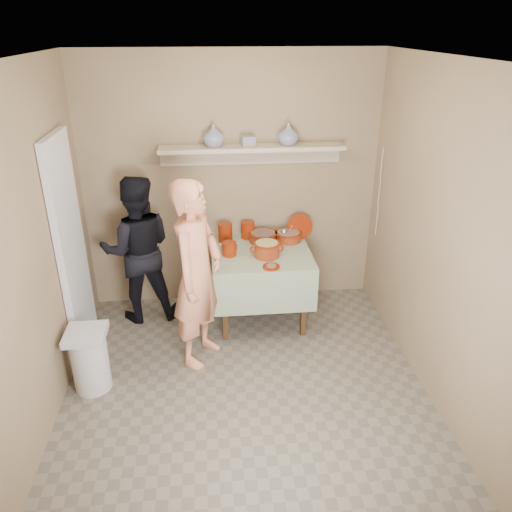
{
  "coord_description": "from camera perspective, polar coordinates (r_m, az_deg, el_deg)",
  "views": [
    {
      "loc": [
        -0.25,
        -3.17,
        2.81
      ],
      "look_at": [
        0.15,
        0.75,
        0.95
      ],
      "focal_mm": 35.0,
      "sensor_mm": 36.0,
      "label": 1
    }
  ],
  "objects": [
    {
      "name": "cazuela_meat_a",
      "position": [
        5.1,
        0.8,
        2.29
      ],
      "size": [
        0.3,
        0.3,
        0.1
      ],
      "color": "maroon",
      "rests_on": "serving_table"
    },
    {
      "name": "person_helper",
      "position": [
        5.08,
        -13.35,
        0.69
      ],
      "size": [
        0.79,
        0.65,
        1.51
      ],
      "primitive_type": "imported",
      "rotation": [
        0.0,
        0.0,
        -3.03
      ],
      "color": "black",
      "rests_on": "ground"
    },
    {
      "name": "front_plate",
      "position": [
        4.57,
        1.76,
        -1.23
      ],
      "size": [
        0.16,
        0.16,
        0.03
      ],
      "color": "#6F1400",
      "rests_on": "serving_table"
    },
    {
      "name": "ground",
      "position": [
        4.24,
        -1.04,
        -16.2
      ],
      "size": [
        3.5,
        3.5,
        0.0
      ],
      "primitive_type": "plane",
      "color": "#6E6556",
      "rests_on": "ground"
    },
    {
      "name": "wall_shelf",
      "position": [
        4.98,
        -0.48,
        12.05
      ],
      "size": [
        1.8,
        0.25,
        0.21
      ],
      "color": "#C0AD8E",
      "rests_on": "room_shell"
    },
    {
      "name": "cazuela_meat_b",
      "position": [
        5.13,
        3.71,
        2.35
      ],
      "size": [
        0.28,
        0.28,
        0.1
      ],
      "color": "maroon",
      "rests_on": "serving_table"
    },
    {
      "name": "trash_bin",
      "position": [
        4.42,
        -18.46,
        -11.14
      ],
      "size": [
        0.32,
        0.32,
        0.56
      ],
      "color": "silver",
      "rests_on": "ground"
    },
    {
      "name": "person_cook",
      "position": [
        4.3,
        -6.71,
        -2.13
      ],
      "size": [
        0.63,
        0.73,
        1.69
      ],
      "primitive_type": "imported",
      "rotation": [
        0.0,
        0.0,
        1.12
      ],
      "color": "#E78C64",
      "rests_on": "ground"
    },
    {
      "name": "tile_panel",
      "position": [
        4.66,
        -20.36,
        0.75
      ],
      "size": [
        0.06,
        0.7,
        2.0
      ],
      "primitive_type": "cube",
      "color": "silver",
      "rests_on": "ground"
    },
    {
      "name": "bowl_stack",
      "position": [
        4.79,
        -3.07,
        0.82
      ],
      "size": [
        0.14,
        0.14,
        0.14
      ],
      "primitive_type": "cylinder",
      "color": "#6F1400",
      "rests_on": "serving_table"
    },
    {
      "name": "plate_stack_a",
      "position": [
        5.1,
        -3.53,
        2.69
      ],
      "size": [
        0.14,
        0.14,
        0.19
      ],
      "primitive_type": "cylinder",
      "color": "#6F1400",
      "rests_on": "serving_table"
    },
    {
      "name": "vase_right",
      "position": [
        4.96,
        3.72,
        13.74
      ],
      "size": [
        0.25,
        0.25,
        0.21
      ],
      "primitive_type": "imported",
      "rotation": [
        0.0,
        0.0,
        0.29
      ],
      "color": "navy",
      "rests_on": "wall_shelf"
    },
    {
      "name": "ladle",
      "position": [
        5.09,
        3.27,
        2.81
      ],
      "size": [
        0.08,
        0.26,
        0.19
      ],
      "color": "silver",
      "rests_on": "cazuela_meat_b"
    },
    {
      "name": "serving_table",
      "position": [
        4.98,
        0.53,
        -0.58
      ],
      "size": [
        0.97,
        0.97,
        0.76
      ],
      "color": "#4C2D16",
      "rests_on": "ground"
    },
    {
      "name": "vase_left",
      "position": [
        4.89,
        -4.88,
        13.56
      ],
      "size": [
        0.29,
        0.29,
        0.21
      ],
      "primitive_type": "imported",
      "rotation": [
        0.0,
        0.0,
        0.75
      ],
      "color": "navy",
      "rests_on": "wall_shelf"
    },
    {
      "name": "cazuela_rice",
      "position": [
        4.76,
        1.23,
        0.9
      ],
      "size": [
        0.33,
        0.25,
        0.14
      ],
      "color": "maroon",
      "rests_on": "serving_table"
    },
    {
      "name": "room_shell",
      "position": [
        3.4,
        -1.25,
        4.61
      ],
      "size": [
        3.04,
        3.54,
        2.62
      ],
      "color": "#927959",
      "rests_on": "ground"
    },
    {
      "name": "electrical_cord",
      "position": [
        5.2,
        13.91,
        7.04
      ],
      "size": [
        0.01,
        0.05,
        0.9
      ],
      "color": "silver",
      "rests_on": "wall_shelf"
    },
    {
      "name": "empty_bowl",
      "position": [
        4.94,
        -3.07,
        0.99
      ],
      "size": [
        0.16,
        0.16,
        0.05
      ],
      "primitive_type": "cylinder",
      "color": "#6F1400",
      "rests_on": "serving_table"
    },
    {
      "name": "propped_lid",
      "position": [
        5.2,
        5.04,
        3.37
      ],
      "size": [
        0.27,
        0.12,
        0.25
      ],
      "primitive_type": "cylinder",
      "rotation": [
        1.22,
        0.0,
        -0.04
      ],
      "color": "#6F1400",
      "rests_on": "serving_table"
    },
    {
      "name": "plate_stack_b",
      "position": [
        5.18,
        -0.94,
        2.99
      ],
      "size": [
        0.14,
        0.14,
        0.17
      ],
      "primitive_type": "cylinder",
      "color": "#6F1400",
      "rests_on": "serving_table"
    },
    {
      "name": "ceramic_box",
      "position": [
        4.92,
        -0.92,
        13.0
      ],
      "size": [
        0.15,
        0.12,
        0.09
      ],
      "primitive_type": "cube",
      "rotation": [
        0.0,
        0.0,
        0.23
      ],
      "color": "navy",
      "rests_on": "wall_shelf"
    }
  ]
}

